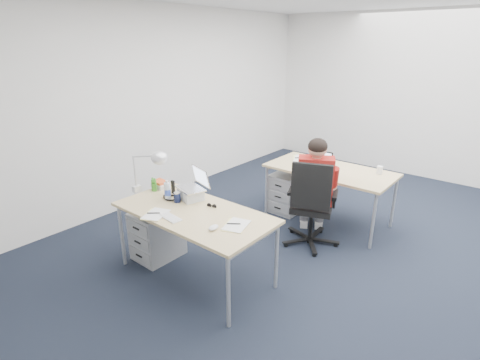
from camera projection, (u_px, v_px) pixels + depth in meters
The scene contains 24 objects.
floor at pixel (336, 259), 4.18m from camera, with size 7.00×7.00×0.00m, color black.
room at pixel (351, 104), 3.58m from camera, with size 6.02×7.02×2.80m.
desk_near at pixel (194, 215), 3.65m from camera, with size 1.60×0.80×0.73m.
desk_far at pixel (330, 172), 4.86m from camera, with size 1.60×0.80×0.73m.
office_chair at pixel (311, 221), 4.39m from camera, with size 0.87×0.87×1.06m.
seated_person at pixel (314, 189), 4.43m from camera, with size 0.63×0.77×1.28m.
drawer_pedestal_near at pixel (157, 234), 4.15m from camera, with size 0.40×0.50×0.55m, color #A1A4A6.
drawer_pedestal_far at pixel (288, 192), 5.31m from camera, with size 0.40×0.50×0.55m, color #A1A4A6.
silver_laptop at pixel (190, 185), 3.86m from camera, with size 0.31×0.24×0.33m, color silver, non-canonical shape.
wireless_keyboard at pixel (170, 217), 3.49m from camera, with size 0.25×0.10×0.01m, color white.
computer_mouse at pixel (214, 228), 3.27m from camera, with size 0.07×0.11×0.04m, color white.
headphones at pixel (171, 197), 3.92m from camera, with size 0.19×0.15×0.03m, color black, non-canonical shape.
can_koozie at pixel (177, 197), 3.82m from camera, with size 0.07×0.07×0.11m, color #131B3E.
water_bottle at pixel (167, 190), 3.86m from camera, with size 0.07×0.07×0.21m, color silver.
bear_figurine at pixel (154, 184), 4.11m from camera, with size 0.08×0.06×0.15m, color #237C21, non-canonical shape.
book_stack at pixel (160, 184), 4.21m from camera, with size 0.18×0.13×0.08m, color silver.
cordless_phone at pixel (173, 187), 4.04m from camera, with size 0.04×0.02×0.14m, color black.
papers_left at pixel (155, 214), 3.56m from camera, with size 0.18×0.26×0.01m, color #F7EE8F.
papers_right at pixel (235, 225), 3.35m from camera, with size 0.19×0.26×0.01m, color #F7EE8F.
sunglasses at pixel (212, 206), 3.72m from camera, with size 0.11×0.05×0.03m, color black, non-canonical shape.
desk_lamp at pixel (144, 171), 3.91m from camera, with size 0.49×0.18×0.56m, color silver, non-canonical shape.
dark_laptop at pixel (317, 160), 4.81m from camera, with size 0.33×0.32×0.24m, color black, non-canonical shape.
far_cup at pixel (380, 170), 4.64m from camera, with size 0.07×0.07×0.10m, color white.
far_papers at pixel (302, 159), 5.24m from camera, with size 0.23×0.33×0.01m, color white.
Camera 1 is at (1.47, -3.47, 2.28)m, focal length 28.00 mm.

